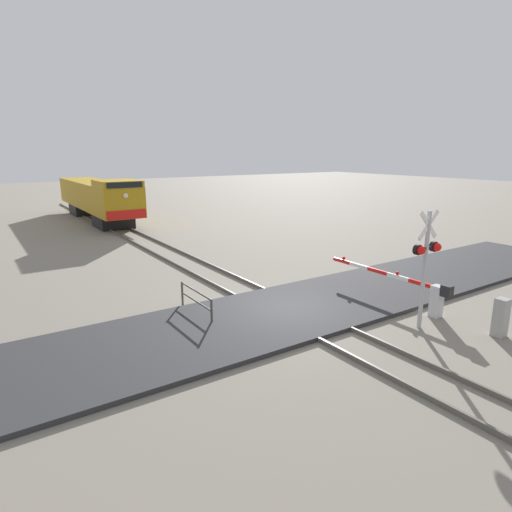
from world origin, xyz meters
name	(u,v)px	position (x,y,z in m)	size (l,w,h in m)	color
ground_plane	(288,313)	(0.00, 0.00, 0.00)	(160.00, 160.00, 0.00)	gray
rail_track_left	(272,315)	(-0.72, 0.00, 0.07)	(0.08, 80.00, 0.15)	#59544C
rail_track_right	(303,307)	(0.72, 0.00, 0.07)	(0.08, 80.00, 0.15)	#59544C
road_surface	(288,311)	(0.00, 0.00, 0.08)	(36.00, 4.96, 0.15)	#2D2D30
locomotive	(98,197)	(0.00, 26.11, 1.97)	(2.93, 16.05, 3.71)	black
crossing_signal	(426,257)	(2.84, -3.53, 2.45)	(1.18, 0.33, 3.95)	#ADADB2
crossing_gate	(419,290)	(4.15, -2.50, 0.79)	(0.36, 5.73, 1.27)	silver
utility_cabinet	(501,318)	(4.35, -5.36, 0.63)	(0.39, 0.36, 1.26)	#999993
guard_railing	(196,299)	(-2.87, 1.67, 0.62)	(0.08, 2.44, 0.95)	#4C4742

